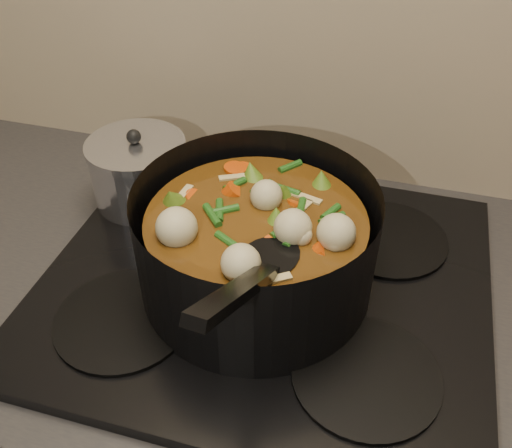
# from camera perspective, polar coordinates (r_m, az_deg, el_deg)

# --- Properties ---
(stovetop) EXTENTS (0.62, 0.54, 0.03)m
(stovetop) POSITION_cam_1_polar(r_m,az_deg,el_deg) (0.82, 0.96, -5.77)
(stovetop) COLOR black
(stovetop) RESTS_ON counter
(stockpot) EXTENTS (0.39, 0.47, 0.23)m
(stockpot) POSITION_cam_1_polar(r_m,az_deg,el_deg) (0.76, 0.02, -2.22)
(stockpot) COLOR black
(stockpot) RESTS_ON stovetop
(saucepan) EXTENTS (0.16, 0.16, 0.13)m
(saucepan) POSITION_cam_1_polar(r_m,az_deg,el_deg) (0.95, -11.61, 5.21)
(saucepan) COLOR silver
(saucepan) RESTS_ON stovetop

